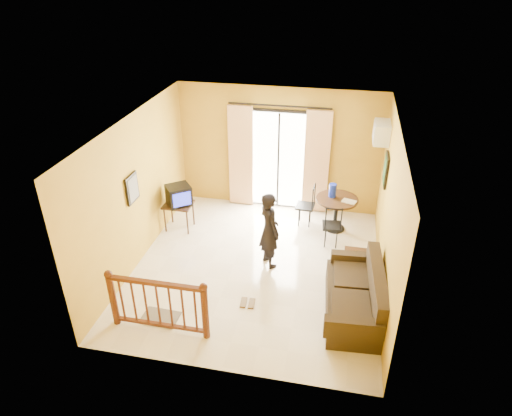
% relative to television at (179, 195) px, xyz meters
% --- Properties ---
extents(ground, '(5.00, 5.00, 0.00)m').
position_rel_television_xyz_m(ground, '(1.87, -1.06, -0.81)').
color(ground, beige).
rests_on(ground, ground).
extents(room_shell, '(5.00, 5.00, 5.00)m').
position_rel_television_xyz_m(room_shell, '(1.87, -1.06, 0.90)').
color(room_shell, white).
rests_on(room_shell, ground).
extents(balcony_door, '(2.25, 0.14, 2.46)m').
position_rel_television_xyz_m(balcony_door, '(1.87, 1.38, 0.38)').
color(balcony_door, black).
rests_on(balcony_door, ground).
extents(tv_table, '(0.59, 0.49, 0.59)m').
position_rel_television_xyz_m(tv_table, '(-0.03, 0.00, -0.29)').
color(tv_table, black).
rests_on(tv_table, ground).
extents(television, '(0.63, 0.62, 0.42)m').
position_rel_television_xyz_m(television, '(0.00, 0.00, 0.00)').
color(television, black).
rests_on(television, tv_table).
extents(picture_left, '(0.05, 0.42, 0.52)m').
position_rel_television_xyz_m(picture_left, '(-0.35, -1.26, 0.74)').
color(picture_left, black).
rests_on(picture_left, room_shell).
extents(dining_table, '(0.88, 0.88, 0.74)m').
position_rel_television_xyz_m(dining_table, '(3.24, 0.65, -0.22)').
color(dining_table, black).
rests_on(dining_table, ground).
extents(water_jug, '(0.16, 0.16, 0.29)m').
position_rel_television_xyz_m(water_jug, '(3.13, 0.71, 0.08)').
color(water_jug, '#1225B2').
rests_on(water_jug, dining_table).
extents(serving_tray, '(0.32, 0.26, 0.02)m').
position_rel_television_xyz_m(serving_tray, '(3.48, 0.55, -0.06)').
color(serving_tray, beige).
rests_on(serving_tray, dining_table).
extents(dining_chairs, '(1.05, 1.13, 0.95)m').
position_rel_television_xyz_m(dining_chairs, '(2.89, 0.36, -0.81)').
color(dining_chairs, black).
rests_on(dining_chairs, ground).
extents(air_conditioner, '(0.31, 0.60, 0.40)m').
position_rel_television_xyz_m(air_conditioner, '(3.96, 0.89, 1.34)').
color(air_conditioner, silver).
rests_on(air_conditioner, room_shell).
extents(botanical_print, '(0.05, 0.50, 0.60)m').
position_rel_television_xyz_m(botanical_print, '(4.08, 0.24, 0.84)').
color(botanical_print, black).
rests_on(botanical_print, room_shell).
extents(coffee_table, '(0.49, 0.89, 0.40)m').
position_rel_television_xyz_m(coffee_table, '(3.72, -1.02, -0.54)').
color(coffee_table, black).
rests_on(coffee_table, ground).
extents(bowl, '(0.24, 0.24, 0.06)m').
position_rel_television_xyz_m(bowl, '(3.72, -0.88, -0.38)').
color(bowl, brown).
rests_on(bowl, coffee_table).
extents(sofa, '(0.98, 1.92, 0.89)m').
position_rel_television_xyz_m(sofa, '(3.73, -1.97, -0.47)').
color(sofa, black).
rests_on(sofa, ground).
extents(standing_person, '(0.62, 0.65, 1.51)m').
position_rel_television_xyz_m(standing_person, '(2.07, -0.88, -0.05)').
color(standing_person, black).
rests_on(standing_person, ground).
extents(stair_balustrade, '(1.63, 0.13, 1.04)m').
position_rel_television_xyz_m(stair_balustrade, '(0.72, -2.96, -0.24)').
color(stair_balustrade, '#471E0F').
rests_on(stair_balustrade, ground).
extents(doormat, '(0.62, 0.42, 0.02)m').
position_rel_television_xyz_m(doormat, '(0.60, -2.72, -0.80)').
color(doormat, '#5F584C').
rests_on(doormat, ground).
extents(sandals, '(0.26, 0.26, 0.03)m').
position_rel_television_xyz_m(sandals, '(1.93, -2.09, -0.79)').
color(sandals, brown).
rests_on(sandals, ground).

